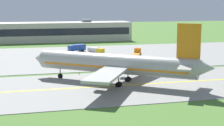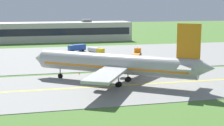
# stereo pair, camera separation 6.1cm
# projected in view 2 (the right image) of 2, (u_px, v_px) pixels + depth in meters

# --- Properties ---
(ground_plane) EXTENTS (500.00, 500.00, 0.00)m
(ground_plane) POSITION_uv_depth(u_px,v_px,m) (128.00, 85.00, 70.92)
(ground_plane) COLOR #47702D
(taxiway_strip) EXTENTS (240.00, 28.00, 0.10)m
(taxiway_strip) POSITION_uv_depth(u_px,v_px,m) (128.00, 85.00, 70.91)
(taxiway_strip) COLOR gray
(taxiway_strip) RESTS_ON ground
(apron_pad) EXTENTS (140.00, 52.00, 0.10)m
(apron_pad) POSITION_uv_depth(u_px,v_px,m) (120.00, 55.00, 113.49)
(apron_pad) COLOR gray
(apron_pad) RESTS_ON ground
(taxiway_centreline) EXTENTS (220.00, 0.60, 0.01)m
(taxiway_centreline) POSITION_uv_depth(u_px,v_px,m) (128.00, 85.00, 70.90)
(taxiway_centreline) COLOR yellow
(taxiway_centreline) RESTS_ON taxiway_strip
(airplane_lead) EXTENTS (33.53, 29.19, 12.70)m
(airplane_lead) POSITION_uv_depth(u_px,v_px,m) (117.00, 64.00, 71.68)
(airplane_lead) COLOR #ADADA8
(airplane_lead) RESTS_ON ground
(service_truck_fuel) EXTENTS (6.34, 3.80, 2.60)m
(service_truck_fuel) POSITION_uv_depth(u_px,v_px,m) (77.00, 48.00, 120.56)
(service_truck_fuel) COLOR #264CA5
(service_truck_fuel) RESTS_ON ground
(service_truck_catering) EXTENTS (4.66, 6.65, 2.59)m
(service_truck_catering) POSITION_uv_depth(u_px,v_px,m) (137.00, 52.00, 111.28)
(service_truck_catering) COLOR orange
(service_truck_catering) RESTS_ON ground
(service_truck_pushback) EXTENTS (4.96, 6.16, 2.65)m
(service_truck_pushback) POSITION_uv_depth(u_px,v_px,m) (96.00, 51.00, 112.32)
(service_truck_pushback) COLOR yellow
(service_truck_pushback) RESTS_ON ground
(terminal_building) EXTENTS (64.54, 13.92, 9.56)m
(terminal_building) POSITION_uv_depth(u_px,v_px,m) (58.00, 32.00, 155.99)
(terminal_building) COLOR beige
(terminal_building) RESTS_ON ground
(traffic_cone_near_edge) EXTENTS (0.44, 0.44, 0.60)m
(traffic_cone_near_edge) POSITION_uv_depth(u_px,v_px,m) (121.00, 72.00, 83.92)
(traffic_cone_near_edge) COLOR orange
(traffic_cone_near_edge) RESTS_ON ground
(traffic_cone_mid_edge) EXTENTS (0.44, 0.44, 0.60)m
(traffic_cone_mid_edge) POSITION_uv_depth(u_px,v_px,m) (194.00, 68.00, 88.52)
(traffic_cone_mid_edge) COLOR orange
(traffic_cone_mid_edge) RESTS_ON ground
(traffic_cone_far_edge) EXTENTS (0.44, 0.44, 0.60)m
(traffic_cone_far_edge) POSITION_uv_depth(u_px,v_px,m) (79.00, 73.00, 81.83)
(traffic_cone_far_edge) COLOR orange
(traffic_cone_far_edge) RESTS_ON ground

